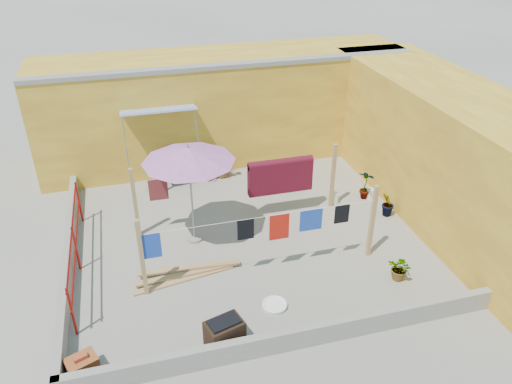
# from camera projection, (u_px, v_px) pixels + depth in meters

# --- Properties ---
(ground) EXTENTS (80.00, 80.00, 0.00)m
(ground) POSITION_uv_depth(u_px,v_px,m) (247.00, 237.00, 12.05)
(ground) COLOR #9E998E
(ground) RESTS_ON ground
(wall_back) EXTENTS (11.00, 3.27, 3.21)m
(wall_back) POSITION_uv_depth(u_px,v_px,m) (224.00, 106.00, 15.28)
(wall_back) COLOR gold
(wall_back) RESTS_ON ground
(wall_right) EXTENTS (2.40, 9.00, 3.20)m
(wall_right) POSITION_uv_depth(u_px,v_px,m) (448.00, 153.00, 12.44)
(wall_right) COLOR gold
(wall_right) RESTS_ON ground
(parapet_front) EXTENTS (8.30, 0.16, 0.44)m
(parapet_front) POSITION_uv_depth(u_px,v_px,m) (297.00, 338.00, 8.95)
(parapet_front) COLOR gray
(parapet_front) RESTS_ON ground
(parapet_left) EXTENTS (0.16, 7.30, 0.44)m
(parapet_left) POSITION_uv_depth(u_px,v_px,m) (68.00, 257.00, 11.01)
(parapet_left) COLOR gray
(parapet_left) RESTS_ON ground
(red_railing) EXTENTS (0.05, 4.20, 1.10)m
(red_railing) POSITION_uv_depth(u_px,v_px,m) (75.00, 242.00, 10.64)
(red_railing) COLOR maroon
(red_railing) RESTS_ON ground
(clothesline_rig) EXTENTS (5.09, 2.35, 1.80)m
(clothesline_rig) POSITION_uv_depth(u_px,v_px,m) (274.00, 184.00, 12.14)
(clothesline_rig) COLOR tan
(clothesline_rig) RESTS_ON ground
(patio_umbrella) EXTENTS (2.44, 2.44, 2.50)m
(patio_umbrella) POSITION_uv_depth(u_px,v_px,m) (188.00, 155.00, 10.84)
(patio_umbrella) COLOR gray
(patio_umbrella) RESTS_ON ground
(outdoor_table) EXTENTS (1.51, 0.90, 0.67)m
(outdoor_table) POSITION_uv_depth(u_px,v_px,m) (184.00, 162.00, 14.19)
(outdoor_table) COLOR black
(outdoor_table) RESTS_ON ground
(brick_stack) EXTENTS (0.61, 0.53, 0.44)m
(brick_stack) POSITION_uv_depth(u_px,v_px,m) (82.00, 366.00, 8.44)
(brick_stack) COLOR #9C5124
(brick_stack) RESTS_ON ground
(lumber_pile) EXTENTS (2.36, 0.64, 0.14)m
(lumber_pile) POSITION_uv_depth(u_px,v_px,m) (187.00, 273.00, 10.75)
(lumber_pile) COLOR tan
(lumber_pile) RESTS_ON ground
(brazier) EXTENTS (0.76, 0.61, 0.59)m
(brazier) POSITION_uv_depth(u_px,v_px,m) (225.00, 333.00, 8.95)
(brazier) COLOR black
(brazier) RESTS_ON ground
(white_basin) EXTENTS (0.51, 0.51, 0.09)m
(white_basin) POSITION_uv_depth(u_px,v_px,m) (275.00, 305.00, 9.93)
(white_basin) COLOR white
(white_basin) RESTS_ON ground
(water_jug_a) EXTENTS (0.21, 0.21, 0.33)m
(water_jug_a) POSITION_uv_depth(u_px,v_px,m) (370.00, 193.00, 13.57)
(water_jug_a) COLOR white
(water_jug_a) RESTS_ON ground
(water_jug_b) EXTENTS (0.22, 0.22, 0.35)m
(water_jug_b) POSITION_uv_depth(u_px,v_px,m) (334.00, 198.00, 13.34)
(water_jug_b) COLOR white
(water_jug_b) RESTS_ON ground
(green_hose) EXTENTS (0.53, 0.53, 0.08)m
(green_hose) POSITION_uv_depth(u_px,v_px,m) (303.00, 165.00, 15.30)
(green_hose) COLOR #1B7A27
(green_hose) RESTS_ON ground
(plant_back_a) EXTENTS (0.67, 0.59, 0.72)m
(plant_back_a) POSITION_uv_depth(u_px,v_px,m) (223.00, 165.00, 14.57)
(plant_back_a) COLOR #18541A
(plant_back_a) RESTS_ON ground
(plant_back_b) EXTENTS (0.43, 0.43, 0.73)m
(plant_back_b) POSITION_uv_depth(u_px,v_px,m) (288.00, 178.00, 13.90)
(plant_back_b) COLOR #18541A
(plant_back_b) RESTS_ON ground
(plant_right_a) EXTENTS (0.53, 0.54, 0.86)m
(plant_right_a) POSITION_uv_depth(u_px,v_px,m) (366.00, 184.00, 13.43)
(plant_right_a) COLOR #18541A
(plant_right_a) RESTS_ON ground
(plant_right_b) EXTENTS (0.46, 0.49, 0.70)m
(plant_right_b) POSITION_uv_depth(u_px,v_px,m) (388.00, 204.00, 12.69)
(plant_right_b) COLOR #18541A
(plant_right_b) RESTS_ON ground
(plant_right_c) EXTENTS (0.64, 0.66, 0.55)m
(plant_right_c) POSITION_uv_depth(u_px,v_px,m) (400.00, 269.00, 10.56)
(plant_right_c) COLOR #18541A
(plant_right_c) RESTS_ON ground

